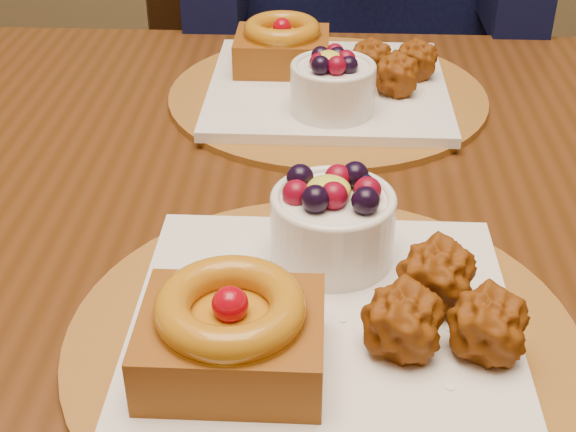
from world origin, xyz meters
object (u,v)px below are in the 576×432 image
Objects in this scene: chair_far at (280,123)px; place_setting_far at (325,79)px; dining_table at (324,256)px; place_setting_near at (319,306)px.

place_setting_far is at bearing -99.49° from chair_far.
place_setting_far is at bearing 90.83° from dining_table.
dining_table is 4.21× the size of place_setting_far.
place_setting_far is 0.57m from chair_far.
place_setting_far is at bearing 89.92° from place_setting_near.
place_setting_near is (-0.00, -0.21, 0.11)m from dining_table.
chair_far is (-0.08, 0.48, -0.29)m from place_setting_far.
chair_far is at bearing 97.09° from dining_table.
place_setting_near is at bearing -104.13° from chair_far.
dining_table is 0.24m from place_setting_far.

